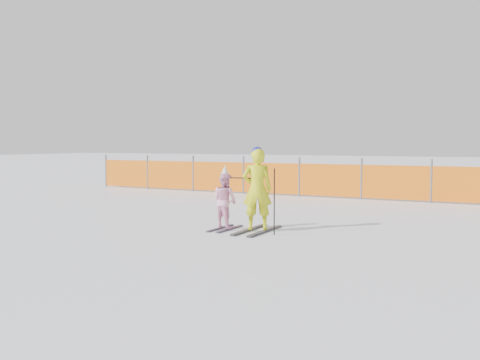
# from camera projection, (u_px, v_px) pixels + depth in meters

# --- Properties ---
(ground) EXTENTS (120.00, 120.00, 0.00)m
(ground) POSITION_uv_depth(u_px,v_px,m) (227.00, 236.00, 9.78)
(ground) COLOR white
(ground) RESTS_ON ground
(adult) EXTENTS (0.68, 1.40, 1.64)m
(adult) POSITION_uv_depth(u_px,v_px,m) (257.00, 190.00, 10.23)
(adult) COLOR black
(adult) RESTS_ON ground
(child) EXTENTS (0.63, 1.00, 1.27)m
(child) POSITION_uv_depth(u_px,v_px,m) (225.00, 200.00, 10.52)
(child) COLOR black
(child) RESTS_ON ground
(ski_poles) EXTENTS (1.02, 0.21, 1.24)m
(ski_poles) POSITION_uv_depth(u_px,v_px,m) (265.00, 195.00, 9.99)
(ski_poles) COLOR black
(ski_poles) RESTS_ON ground
(safety_fence) EXTENTS (14.99, 0.06, 1.25)m
(safety_fence) POSITION_uv_depth(u_px,v_px,m) (283.00, 178.00, 17.27)
(safety_fence) COLOR #595960
(safety_fence) RESTS_ON ground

